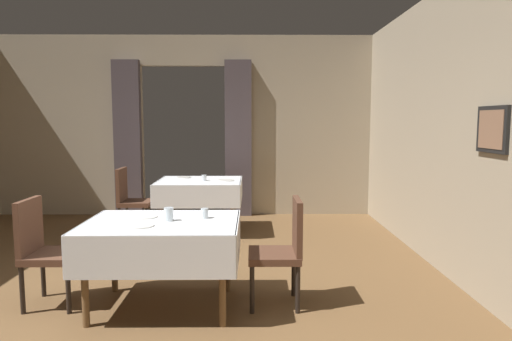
# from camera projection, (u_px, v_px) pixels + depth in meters

# --- Properties ---
(ground) EXTENTS (10.08, 10.08, 0.00)m
(ground) POSITION_uv_depth(u_px,v_px,m) (110.00, 319.00, 3.67)
(ground) COLOR brown
(wall_back) EXTENTS (6.40, 0.27, 3.00)m
(wall_back) POSITION_uv_depth(u_px,v_px,m) (184.00, 125.00, 7.66)
(wall_back) COLOR tan
(wall_back) RESTS_ON ground
(dining_table_mid) EXTENTS (1.30, 0.98, 0.75)m
(dining_table_mid) POSITION_uv_depth(u_px,v_px,m) (162.00, 234.00, 3.84)
(dining_table_mid) COLOR brown
(dining_table_mid) RESTS_ON ground
(dining_table_far) EXTENTS (1.19, 1.03, 0.75)m
(dining_table_far) POSITION_uv_depth(u_px,v_px,m) (200.00, 187.00, 6.49)
(dining_table_far) COLOR brown
(dining_table_far) RESTS_ON ground
(chair_mid_left) EXTENTS (0.44, 0.44, 0.93)m
(chair_mid_left) POSITION_uv_depth(u_px,v_px,m) (44.00, 247.00, 3.91)
(chair_mid_left) COLOR black
(chair_mid_left) RESTS_ON ground
(chair_mid_right) EXTENTS (0.44, 0.44, 0.93)m
(chair_mid_right) POSITION_uv_depth(u_px,v_px,m) (284.00, 246.00, 3.92)
(chair_mid_right) COLOR black
(chair_mid_right) RESTS_ON ground
(chair_far_left) EXTENTS (0.44, 0.44, 0.93)m
(chair_far_left) POSITION_uv_depth(u_px,v_px,m) (130.00, 197.00, 6.44)
(chair_far_left) COLOR black
(chair_far_left) RESTS_ON ground
(plate_mid_a) EXTENTS (0.23, 0.23, 0.01)m
(plate_mid_a) POSITION_uv_depth(u_px,v_px,m) (140.00, 226.00, 3.65)
(plate_mid_a) COLOR white
(plate_mid_a) RESTS_ON dining_table_mid
(glass_mid_b) EXTENTS (0.08, 0.08, 0.11)m
(glass_mid_b) POSITION_uv_depth(u_px,v_px,m) (169.00, 214.00, 3.84)
(glass_mid_b) COLOR silver
(glass_mid_b) RESTS_ON dining_table_mid
(glass_mid_c) EXTENTS (0.07, 0.07, 0.09)m
(glass_mid_c) POSITION_uv_depth(u_px,v_px,m) (205.00, 213.00, 3.95)
(glass_mid_c) COLOR silver
(glass_mid_c) RESTS_ON dining_table_mid
(plate_mid_d) EXTENTS (0.23, 0.23, 0.01)m
(plate_mid_d) POSITION_uv_depth(u_px,v_px,m) (144.00, 217.00, 3.99)
(plate_mid_d) COLOR white
(plate_mid_d) RESTS_ON dining_table_mid
(glass_far_a) EXTENTS (0.07, 0.07, 0.09)m
(glass_far_a) POSITION_uv_depth(u_px,v_px,m) (204.00, 178.00, 6.41)
(glass_far_a) COLOR silver
(glass_far_a) RESTS_ON dining_table_far
(plate_far_b) EXTENTS (0.22, 0.22, 0.01)m
(plate_far_b) POSITION_uv_depth(u_px,v_px,m) (226.00, 180.00, 6.43)
(plate_far_b) COLOR white
(plate_far_b) RESTS_ON dining_table_far
(plate_far_c) EXTENTS (0.21, 0.21, 0.01)m
(plate_far_c) POSITION_uv_depth(u_px,v_px,m) (184.00, 177.00, 6.78)
(plate_far_c) COLOR white
(plate_far_c) RESTS_ON dining_table_far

